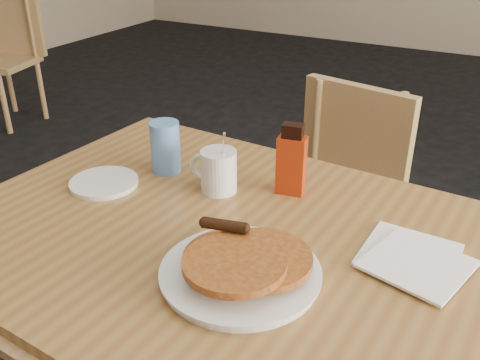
% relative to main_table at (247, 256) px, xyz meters
% --- Properties ---
extents(main_table, '(1.39, 0.99, 0.75)m').
position_rel_main_table_xyz_m(main_table, '(0.00, 0.00, 0.00)').
color(main_table, olive).
rests_on(main_table, floor).
extents(chair_main_far, '(0.46, 0.47, 0.86)m').
position_rel_main_table_xyz_m(chair_main_far, '(-0.02, 0.71, -0.20)').
color(chair_main_far, tan).
rests_on(chair_main_far, floor).
extents(chair_wall_extra, '(0.47, 0.48, 0.86)m').
position_rel_main_table_xyz_m(chair_wall_extra, '(-2.68, 1.61, -0.20)').
color(chair_wall_extra, tan).
rests_on(chair_wall_extra, floor).
extents(pancake_plate, '(0.30, 0.30, 0.09)m').
position_rel_main_table_xyz_m(pancake_plate, '(0.05, -0.12, 0.06)').
color(pancake_plate, white).
rests_on(pancake_plate, main_table).
extents(coffee_mug, '(0.12, 0.09, 0.16)m').
position_rel_main_table_xyz_m(coffee_mug, '(-0.16, 0.16, 0.09)').
color(coffee_mug, white).
rests_on(coffee_mug, main_table).
extents(syrup_bottle, '(0.07, 0.05, 0.17)m').
position_rel_main_table_xyz_m(syrup_bottle, '(-0.01, 0.23, 0.12)').
color(syrup_bottle, maroon).
rests_on(syrup_bottle, main_table).
extents(napkin_stack, '(0.22, 0.23, 0.01)m').
position_rel_main_table_xyz_m(napkin_stack, '(0.32, 0.09, 0.05)').
color(napkin_stack, white).
rests_on(napkin_stack, main_table).
extents(blue_tumbler, '(0.08, 0.08, 0.13)m').
position_rel_main_table_xyz_m(blue_tumbler, '(-0.33, 0.19, 0.11)').
color(blue_tumbler, '#588BD0').
rests_on(blue_tumbler, main_table).
extents(side_saucer, '(0.22, 0.22, 0.01)m').
position_rel_main_table_xyz_m(side_saucer, '(-0.42, 0.05, 0.05)').
color(side_saucer, white).
rests_on(side_saucer, main_table).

